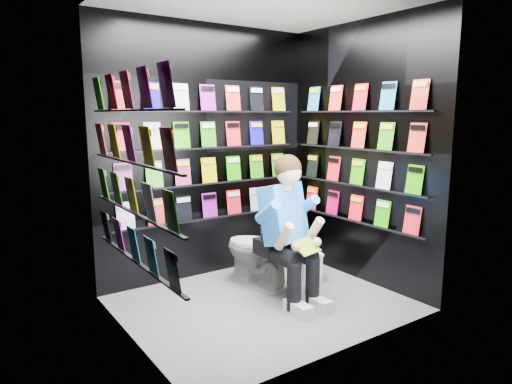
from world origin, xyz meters
TOP-DOWN VIEW (x-y plane):
  - floor at (0.00, 0.00)m, footprint 2.40×2.40m
  - ceiling at (0.00, 0.00)m, footprint 2.40×2.40m
  - wall_back at (0.00, 1.00)m, footprint 2.40×0.04m
  - wall_front at (0.00, -1.00)m, footprint 2.40×0.04m
  - wall_left at (-1.20, 0.00)m, footprint 0.04×2.00m
  - wall_right at (1.20, 0.00)m, footprint 0.04×2.00m
  - comics_back at (0.00, 0.97)m, footprint 2.10×0.06m
  - comics_left at (-1.17, 0.00)m, footprint 0.06×1.70m
  - comics_right at (1.17, 0.00)m, footprint 0.06×1.70m
  - toilet at (0.22, 0.40)m, footprint 0.57×0.82m
  - longbox at (0.78, 0.29)m, footprint 0.31×0.40m
  - longbox_lid at (0.78, 0.29)m, footprint 0.33×0.43m
  - reader at (0.22, 0.02)m, footprint 0.71×0.90m
  - held_comic at (0.22, -0.33)m, footprint 0.27×0.20m

SIDE VIEW (x-z plane):
  - floor at x=0.00m, z-range 0.00..0.00m
  - longbox at x=0.78m, z-range 0.00..0.27m
  - longbox_lid at x=0.78m, z-range 0.27..0.30m
  - toilet at x=0.22m, z-range 0.00..0.73m
  - held_comic at x=0.22m, z-range 0.53..0.63m
  - reader at x=0.22m, z-range 0.05..1.53m
  - wall_back at x=0.00m, z-range 0.00..2.60m
  - wall_front at x=0.00m, z-range 0.00..2.60m
  - wall_left at x=-1.20m, z-range 0.00..2.60m
  - wall_right at x=1.20m, z-range 0.00..2.60m
  - comics_back at x=0.00m, z-range 0.62..1.99m
  - comics_left at x=-1.17m, z-range 0.62..1.99m
  - comics_right at x=1.17m, z-range 0.62..1.99m
  - ceiling at x=0.00m, z-range 2.60..2.60m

